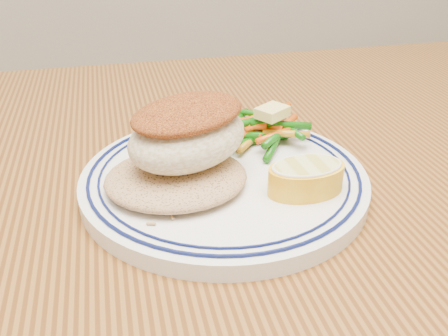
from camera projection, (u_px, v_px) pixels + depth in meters
dining_table at (218, 302)px, 0.46m from camera, size 1.50×0.90×0.75m
plate at (224, 178)px, 0.45m from camera, size 0.26×0.26×0.02m
rice_pilaf at (176, 175)px, 0.42m from camera, size 0.12×0.11×0.02m
fish_fillet at (188, 131)px, 0.42m from camera, size 0.14×0.13×0.06m
vegetable_pile at (260, 130)px, 0.50m from camera, size 0.10×0.09×0.03m
butter_pat at (272, 112)px, 0.49m from camera, size 0.04×0.04×0.01m
lemon_wedge at (306, 176)px, 0.41m from camera, size 0.07×0.06×0.03m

